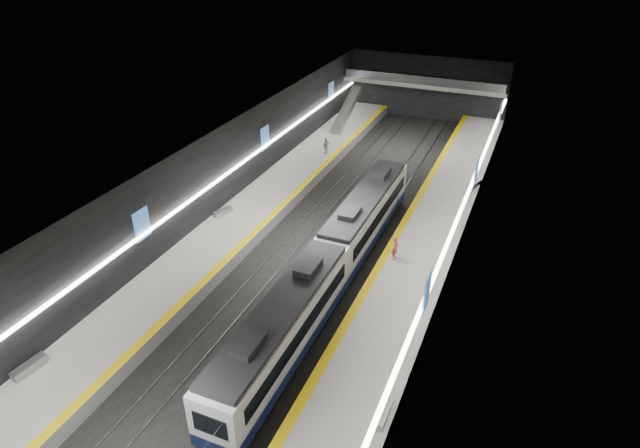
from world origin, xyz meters
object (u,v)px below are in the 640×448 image
at_px(train, 331,262).
at_px(passenger_right_a, 395,248).
at_px(bench_left_far, 223,212).
at_px(bench_right_far, 474,184).
at_px(escalator, 347,109).
at_px(bench_right_near, 383,414).
at_px(bench_left_near, 29,367).
at_px(passenger_left_a, 326,146).

relative_size(train, passenger_right_a, 16.53).
relative_size(bench_left_far, bench_right_far, 0.88).
distance_m(bench_left_far, passenger_right_a, 15.33).
relative_size(escalator, bench_right_near, 4.31).
bearing_deg(bench_right_far, bench_left_near, -106.37).
xyz_separation_m(train, bench_right_far, (7.00, 18.51, -0.95)).
xyz_separation_m(escalator, bench_left_far, (-1.75, -25.24, -1.68)).
relative_size(train, escalator, 3.76).
distance_m(bench_right_near, passenger_left_a, 34.68).
distance_m(passenger_right_a, passenger_left_a, 20.75).
height_order(bench_left_far, bench_right_near, bench_right_near).
bearing_deg(bench_right_far, train, -97.39).
bearing_deg(train, passenger_right_a, 47.63).
bearing_deg(passenger_right_a, bench_right_near, -165.81).
height_order(train, passenger_right_a, train).
bearing_deg(bench_right_near, bench_right_far, 90.82).
xyz_separation_m(escalator, passenger_left_a, (1.21, -9.45, -1.03)).
distance_m(bench_left_near, bench_left_far, 19.60).
relative_size(bench_left_near, passenger_left_a, 1.15).
relative_size(bench_left_far, passenger_right_a, 0.98).
height_order(bench_left_far, bench_right_far, bench_right_far).
bearing_deg(bench_right_far, bench_left_far, -130.47).
bearing_deg(bench_left_far, train, -3.84).
relative_size(bench_right_near, passenger_left_a, 1.07).
height_order(escalator, bench_left_far, escalator).
bearing_deg(escalator, bench_left_far, -93.96).
distance_m(escalator, bench_right_near, 43.79).
height_order(escalator, bench_right_far, escalator).
height_order(bench_left_near, bench_right_far, bench_right_far).
bearing_deg(escalator, bench_left_near, -92.55).
xyz_separation_m(escalator, bench_right_near, (17.00, -40.32, -1.67)).
bearing_deg(bench_left_near, bench_right_far, 66.40).
xyz_separation_m(escalator, bench_left_near, (-2.00, -44.84, -1.65)).
distance_m(train, escalator, 31.66).
height_order(escalator, bench_left_near, escalator).
bearing_deg(bench_right_near, train, 125.04).
height_order(train, bench_right_far, train).
xyz_separation_m(train, bench_left_near, (-12.00, -14.82, -0.95)).
relative_size(bench_right_far, passenger_right_a, 1.12).
relative_size(escalator, passenger_left_a, 4.59).
bearing_deg(train, bench_right_near, -55.78).
bearing_deg(passenger_left_a, bench_right_far, 100.94).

